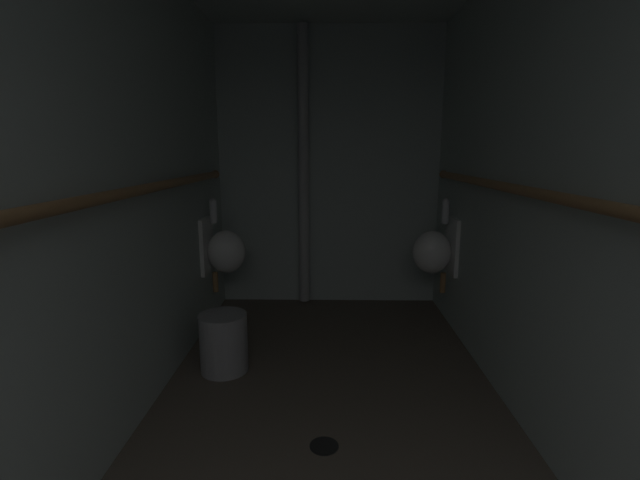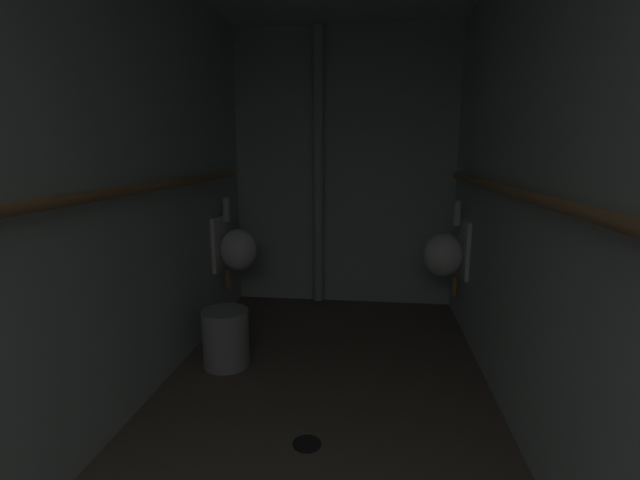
# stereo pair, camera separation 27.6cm
# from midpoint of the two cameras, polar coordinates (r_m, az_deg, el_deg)

# --- Properties ---
(floor) EXTENTS (2.08, 4.37, 0.08)m
(floor) POSITION_cam_midpoint_polar(r_m,az_deg,el_deg) (2.37, -2.52, -25.63)
(floor) COLOR brown
(floor) RESTS_ON ground
(wall_left) EXTENTS (0.06, 4.37, 2.43)m
(wall_left) POSITION_cam_midpoint_polar(r_m,az_deg,el_deg) (2.21, -30.14, 5.48)
(wall_left) COLOR #AEBDB6
(wall_left) RESTS_ON ground
(wall_right) EXTENTS (0.06, 4.37, 2.43)m
(wall_right) POSITION_cam_midpoint_polar(r_m,az_deg,el_deg) (2.09, 26.13, 5.61)
(wall_right) COLOR #AEBDB6
(wall_right) RESTS_ON ground
(wall_back) EXTENTS (2.08, 0.06, 2.43)m
(wall_back) POSITION_cam_midpoint_polar(r_m,az_deg,el_deg) (4.05, -0.82, 8.99)
(wall_back) COLOR #AEBDB6
(wall_back) RESTS_ON ground
(urinal_left_mid) EXTENTS (0.32, 0.30, 0.76)m
(urinal_left_mid) POSITION_cam_midpoint_polar(r_m,az_deg,el_deg) (3.63, -14.33, -1.26)
(urinal_left_mid) COLOR white
(urinal_right_mid) EXTENTS (0.32, 0.30, 0.76)m
(urinal_right_mid) POSITION_cam_midpoint_polar(r_m,az_deg,el_deg) (3.59, 12.31, -1.33)
(urinal_right_mid) COLOR white
(supply_pipe_left) EXTENTS (0.06, 3.58, 0.06)m
(supply_pipe_left) POSITION_cam_midpoint_polar(r_m,az_deg,el_deg) (2.14, -28.34, 4.99)
(supply_pipe_left) COLOR #9E7042
(supply_pipe_right) EXTENTS (0.06, 3.63, 0.06)m
(supply_pipe_right) POSITION_cam_midpoint_polar(r_m,az_deg,el_deg) (2.02, 24.22, 5.04)
(supply_pipe_right) COLOR #9E7042
(standpipe_back_wall) EXTENTS (0.09, 0.09, 2.38)m
(standpipe_back_wall) POSITION_cam_midpoint_polar(r_m,az_deg,el_deg) (3.95, -4.13, 8.90)
(standpipe_back_wall) COLOR #B2B2B2
(standpipe_back_wall) RESTS_ON ground
(floor_drain) EXTENTS (0.14, 0.14, 0.01)m
(floor_drain) POSITION_cam_midpoint_polar(r_m,az_deg,el_deg) (2.34, -3.19, -24.72)
(floor_drain) COLOR black
(floor_drain) RESTS_ON ground
(waste_bin) EXTENTS (0.30, 0.30, 0.38)m
(waste_bin) POSITION_cam_midpoint_polar(r_m,az_deg,el_deg) (3.00, -14.84, -12.53)
(waste_bin) COLOR gray
(waste_bin) RESTS_ON ground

